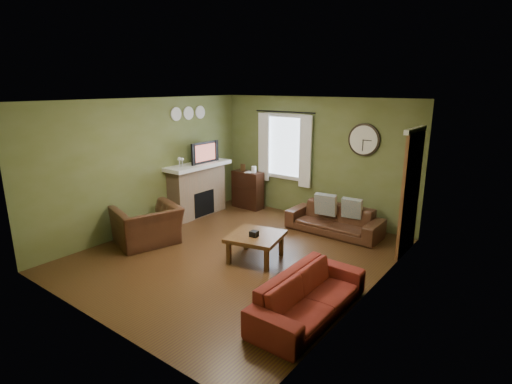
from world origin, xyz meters
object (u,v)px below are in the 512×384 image
Objects in this scene: bookshelf at (248,190)px; sofa_brown at (334,220)px; armchair at (147,225)px; sofa_red at (309,295)px; coffee_table at (256,247)px.

sofa_brown is at bearing -7.04° from bookshelf.
bookshelf is at bearing -164.26° from armchair.
bookshelf reaches higher than armchair.
bookshelf is 2.42m from sofa_brown.
armchair is (-3.54, 0.27, 0.08)m from sofa_red.
sofa_brown is 2.23× the size of coffee_table.
bookshelf is 1.06× the size of coffee_table.
bookshelf is 2.87m from armchair.
sofa_red is 2.24× the size of coffee_table.
armchair reaches higher than sofa_brown.
armchair is at bearing -161.92° from coffee_table.
bookshelf is at bearing 130.84° from coffee_table.
bookshelf reaches higher than coffee_table.
sofa_red reaches higher than sofa_brown.
armchair is at bearing 85.58° from sofa_red.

